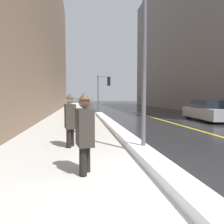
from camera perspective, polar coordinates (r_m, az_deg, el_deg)
name	(u,v)px	position (r m, az deg, el deg)	size (l,w,h in m)	color
ground_plane	(170,191)	(3.98, 15.03, -19.32)	(160.00, 160.00, 0.00)	#232326
sidewalk_slab	(74,116)	(18.42, -9.92, -0.95)	(4.00, 80.00, 0.01)	#B2AFA8
road_centre_stripe	(144,115)	(19.21, 8.27, -0.74)	(0.16, 80.00, 0.00)	gold
snow_bank_curb	(114,127)	(10.70, 0.53, -3.87)	(0.52, 17.49, 0.22)	white
building_facade_left	(24,28)	(24.95, -22.10, 19.62)	(6.00, 36.00, 16.83)	#846B56
building_facade_right	(199,32)	(30.23, 21.86, 18.74)	(6.00, 36.00, 18.84)	slate
lamp_post	(144,53)	(6.17, 8.43, 15.06)	(0.28, 0.28, 4.56)	#515156
traffic_light_near	(105,86)	(22.27, -1.92, 6.91)	(1.31, 0.32, 3.75)	#515156
pedestrian_nearside	(85,130)	(4.40, -7.15, -4.67)	(0.38, 0.55, 1.66)	black
pedestrian_in_fedora	(70,118)	(6.85, -10.89, -1.56)	(0.38, 0.56, 1.67)	black
pedestrian_with_shoulder_bag	(88,114)	(9.29, -6.28, -0.50)	(0.37, 0.73, 1.53)	#2A241B
parked_car_silver	(209,111)	(15.84, 23.95, 0.27)	(2.23, 4.90, 1.35)	#B2B2B7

